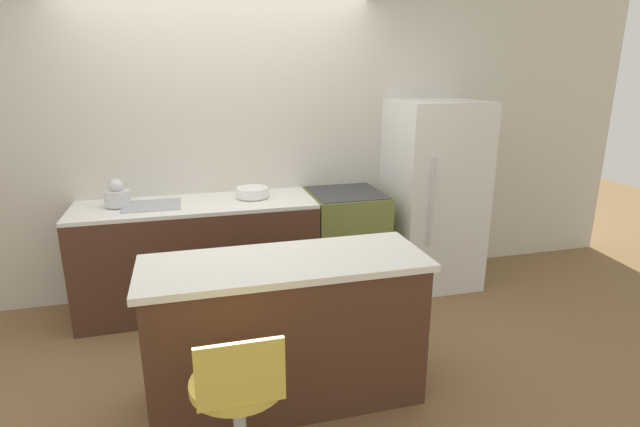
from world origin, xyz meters
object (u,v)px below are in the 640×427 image
Objects in this scene: oven_range at (346,242)px; kettle at (117,195)px; refrigerator at (433,195)px; mixing_bowl at (253,192)px; stool_chair at (240,413)px.

oven_range is 4.32× the size of kettle.
refrigerator is at bearing -2.07° from oven_range.
mixing_bowl is (1.05, 0.00, -0.04)m from kettle.
oven_range is 2.35m from stool_chair.
stool_chair is 3.30× the size of mixing_bowl.
kettle is at bearing 178.28° from refrigerator.
stool_chair is 4.20× the size of kettle.
kettle is (-0.69, 2.09, 0.56)m from stool_chair.
kettle is (-1.86, 0.05, 0.54)m from oven_range.
kettle is 1.05m from mixing_bowl.
oven_range is 0.95m from mixing_bowl.
kettle is at bearing 178.44° from oven_range.
oven_range is 1.03× the size of stool_chair.
refrigerator is 2.68m from kettle.
mixing_bowl is at bearing 177.17° from refrigerator.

